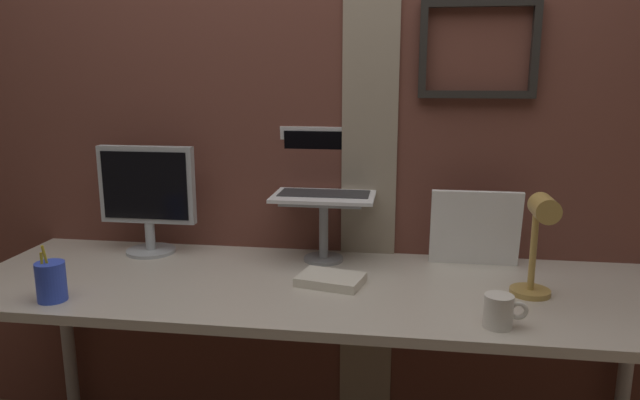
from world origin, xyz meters
The scene contains 10 objects.
brick_wall_back centered at (0.00, 0.36, 1.19)m, with size 3.72×0.16×2.38m.
desk centered at (0.08, -0.05, 0.69)m, with size 2.26×0.71×0.75m.
monitor centered at (-0.58, 0.18, 0.98)m, with size 0.36×0.18×0.40m.
laptop_stand centered at (0.07, 0.18, 0.90)m, with size 0.28×0.22×0.23m.
laptop centered at (0.07, 0.25, 1.04)m, with size 0.36×0.27×0.24m.
whiteboard_panel centered at (0.60, 0.20, 0.88)m, with size 0.30×0.02×0.27m, color white.
desk_lamp centered at (0.74, -0.11, 0.95)m, with size 0.12×0.20×0.32m.
pen_cup centered at (-0.67, -0.31, 0.81)m, with size 0.08×0.08×0.17m.
coffee_mug centered at (0.61, -0.31, 0.80)m, with size 0.11×0.08×0.09m.
paper_clutter_stack centered at (0.13, -0.05, 0.77)m, with size 0.20×0.14×0.03m, color silver.
Camera 1 is at (0.35, -1.78, 1.40)m, focal length 32.54 mm.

